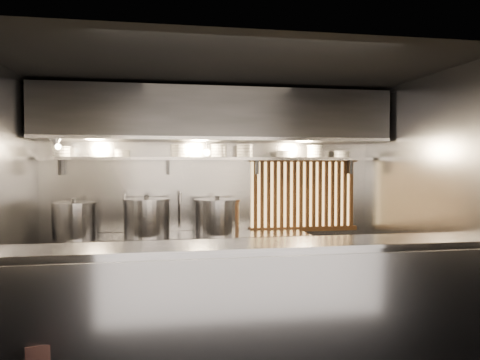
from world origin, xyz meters
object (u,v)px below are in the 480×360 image
object	(u,v)px
stock_pot_right	(217,216)
pendant_bulb	(207,152)
stock_pot_mid	(147,217)
stock_pot_left	(74,220)
heat_lamp	(56,142)

from	to	relation	value
stock_pot_right	pendant_bulb	bearing A→B (deg)	154.95
stock_pot_mid	stock_pot_left	bearing A→B (deg)	-177.43
pendant_bulb	stock_pot_mid	xyz separation A→B (m)	(-0.77, -0.04, -0.82)
heat_lamp	stock_pot_right	xyz separation A→B (m)	(1.92, 0.29, -0.94)
heat_lamp	pendant_bulb	bearing A→B (deg)	11.00
pendant_bulb	stock_pot_right	distance (m)	0.84
pendant_bulb	stock_pot_mid	bearing A→B (deg)	-176.83
heat_lamp	stock_pot_mid	xyz separation A→B (m)	(1.02, 0.31, -0.93)
heat_lamp	stock_pot_left	distance (m)	0.99
heat_lamp	stock_pot_mid	world-z (taller)	heat_lamp
heat_lamp	stock_pot_mid	distance (m)	1.42
stock_pot_left	stock_pot_right	bearing A→B (deg)	0.75
stock_pot_left	stock_pot_mid	xyz separation A→B (m)	(0.88, 0.04, 0.01)
stock_pot_right	stock_pot_mid	bearing A→B (deg)	178.98
pendant_bulb	stock_pot_right	world-z (taller)	pendant_bulb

